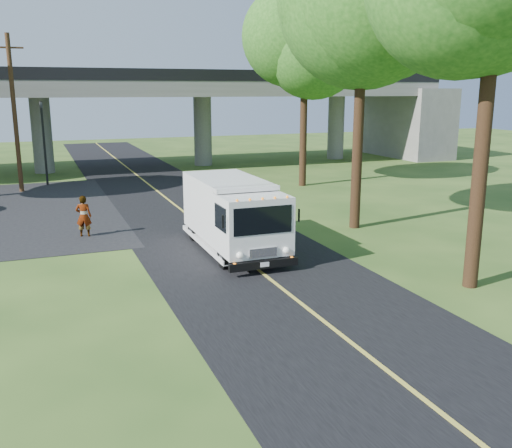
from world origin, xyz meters
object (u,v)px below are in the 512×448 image
utility_pole (14,113)px  pedestrian (84,216)px  tree_right_far (309,48)px  step_van (233,213)px  traffic_signal (43,134)px

utility_pole → pedestrian: bearing=-78.5°
tree_right_far → utility_pole: bearing=166.0°
step_van → pedestrian: 6.57m
tree_right_far → traffic_signal: bearing=157.9°
tree_right_far → step_van: bearing=-126.5°
pedestrian → traffic_signal: bearing=-70.1°
utility_pole → step_van: (7.52, -16.58, -3.14)m
traffic_signal → step_van: size_ratio=0.82×
tree_right_far → pedestrian: 18.00m
traffic_signal → tree_right_far: (15.21, -6.16, 5.10)m
step_van → utility_pole: bearing=114.7°
traffic_signal → pedestrian: bearing=-85.9°
tree_right_far → pedestrian: (-14.18, -8.20, -7.44)m
utility_pole → tree_right_far: 17.61m
step_van → pedestrian: (-5.00, 4.22, -0.59)m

